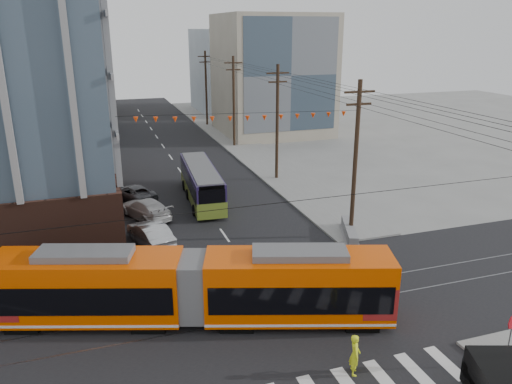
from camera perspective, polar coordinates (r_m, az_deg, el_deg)
ground at (r=24.36m, az=5.34°, el=-17.36°), size 160.00×160.00×0.00m
bg_bldg_nw_near at (r=70.75m, az=-26.08°, el=12.27°), size 18.00×16.00×18.00m
bg_bldg_ne_near at (r=70.61m, az=1.82°, el=13.23°), size 14.00×14.00×16.00m
bg_bldg_nw_far at (r=90.30m, az=-22.76°, el=14.25°), size 16.00×18.00×20.00m
bg_bldg_ne_far at (r=90.23m, az=-1.46°, el=13.69°), size 16.00×16.00×14.00m
utility_pole_far at (r=76.39m, az=-5.72°, el=11.65°), size 0.30×0.30×11.00m
streetcar at (r=25.37m, az=-7.14°, el=-10.79°), size 19.57×8.70×3.79m
city_bus at (r=42.91m, az=-6.25°, el=1.04°), size 3.10×11.02×3.08m
parked_car_silver at (r=34.76m, az=-11.95°, el=-4.74°), size 2.93×5.22×1.63m
parked_car_white at (r=39.79m, az=-12.53°, el=-1.86°), size 4.16×5.74×1.54m
parked_car_grey at (r=44.15m, az=-13.76°, el=-0.09°), size 3.98×5.26×1.33m
pedestrian at (r=22.68m, az=11.24°, el=-17.76°), size 0.68×0.81×1.90m
stop_sign at (r=25.10m, az=26.95°, el=-15.00°), size 0.92×0.92×2.43m
jersey_barrier at (r=36.00m, az=10.63°, el=-4.49°), size 2.46×4.40×0.87m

